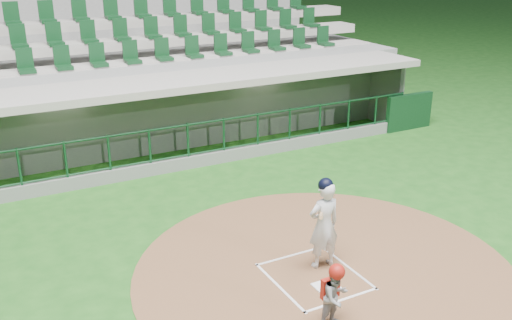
{
  "coord_description": "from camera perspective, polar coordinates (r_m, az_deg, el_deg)",
  "views": [
    {
      "loc": [
        -5.21,
        -7.83,
        5.73
      ],
      "look_at": [
        0.31,
        2.6,
        1.3
      ],
      "focal_mm": 40.0,
      "sensor_mm": 36.0,
      "label": 1
    }
  ],
  "objects": [
    {
      "name": "dirt_circle",
      "position": [
        11.02,
        6.9,
        -10.9
      ],
      "size": [
        7.2,
        7.2,
        0.01
      ],
      "primitive_type": "cylinder",
      "color": "brown",
      "rests_on": "ground"
    },
    {
      "name": "batter",
      "position": [
        10.71,
        6.81,
        -6.3
      ],
      "size": [
        0.86,
        0.86,
        1.81
      ],
      "color": "silver",
      "rests_on": "dirt_circle"
    },
    {
      "name": "seating_deck",
      "position": [
        19.92,
        -12.17,
        7.62
      ],
      "size": [
        17.0,
        6.72,
        5.15
      ],
      "color": "gray",
      "rests_on": "ground"
    },
    {
      "name": "home_plate",
      "position": [
        10.52,
        7.09,
        -12.48
      ],
      "size": [
        0.43,
        0.43,
        0.02
      ],
      "primitive_type": "cube",
      "color": "white",
      "rests_on": "dirt_circle"
    },
    {
      "name": "dugout_structure",
      "position": [
        17.17,
        -9.24,
        4.15
      ],
      "size": [
        16.4,
        3.7,
        3.0
      ],
      "color": "gray",
      "rests_on": "ground"
    },
    {
      "name": "catcher",
      "position": [
        9.34,
        7.93,
        -13.22
      ],
      "size": [
        0.56,
        0.47,
        1.11
      ],
      "color": "gray",
      "rests_on": "dirt_circle"
    },
    {
      "name": "ground",
      "position": [
        11.02,
        4.99,
        -10.86
      ],
      "size": [
        120.0,
        120.0,
        0.0
      ],
      "primitive_type": "plane",
      "color": "#1A4F16",
      "rests_on": "ground"
    },
    {
      "name": "batter_box_chalk",
      "position": [
        10.8,
        5.87,
        -11.5
      ],
      "size": [
        1.55,
        1.8,
        0.01
      ],
      "color": "white",
      "rests_on": "ground"
    }
  ]
}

